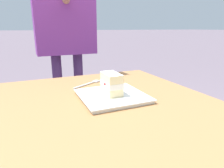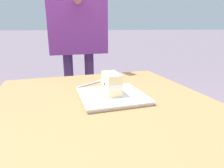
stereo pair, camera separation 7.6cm
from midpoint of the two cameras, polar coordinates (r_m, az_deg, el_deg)
The scene contains 5 objects.
patio_table at distance 0.68m, azimuth -0.81°, elevation -18.30°, with size 1.18×0.83×0.73m.
dessert_plate at distance 0.77m, azimuth -2.81°, elevation -3.58°, with size 0.25×0.25×0.02m.
cake_slice at distance 0.76m, azimuth -2.94°, elevation 0.04°, with size 0.10×0.07×0.08m.
dessert_fork at distance 0.97m, azimuth -9.10°, elevation 0.05°, with size 0.10×0.16×0.01m.
diner_person at distance 1.56m, azimuth -15.02°, elevation 17.94°, with size 0.57×0.44×1.59m.
Camera 1 is at (0.50, -0.25, 1.00)m, focal length 31.51 mm.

